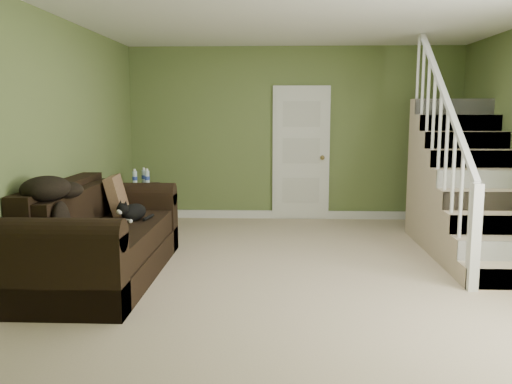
# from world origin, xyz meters

# --- Properties ---
(floor) EXTENTS (5.00, 5.50, 0.01)m
(floor) POSITION_xyz_m (0.00, 0.00, 0.00)
(floor) COLOR tan
(floor) RESTS_ON ground
(ceiling) EXTENTS (5.00, 5.50, 0.01)m
(ceiling) POSITION_xyz_m (0.00, 0.00, 2.60)
(ceiling) COLOR white
(ceiling) RESTS_ON wall_back
(wall_back) EXTENTS (5.00, 0.04, 2.60)m
(wall_back) POSITION_xyz_m (0.00, 2.75, 1.30)
(wall_back) COLOR olive
(wall_back) RESTS_ON floor
(wall_front) EXTENTS (5.00, 0.04, 2.60)m
(wall_front) POSITION_xyz_m (0.00, -2.75, 1.30)
(wall_front) COLOR olive
(wall_front) RESTS_ON floor
(wall_left) EXTENTS (0.04, 5.50, 2.60)m
(wall_left) POSITION_xyz_m (-2.50, 0.00, 1.30)
(wall_left) COLOR olive
(wall_left) RESTS_ON floor
(baseboard_back) EXTENTS (5.00, 0.04, 0.12)m
(baseboard_back) POSITION_xyz_m (0.00, 2.72, 0.06)
(baseboard_back) COLOR white
(baseboard_back) RESTS_ON floor
(baseboard_left) EXTENTS (0.04, 5.50, 0.12)m
(baseboard_left) POSITION_xyz_m (-2.47, 0.00, 0.06)
(baseboard_left) COLOR white
(baseboard_left) RESTS_ON floor
(door) EXTENTS (0.86, 0.12, 2.02)m
(door) POSITION_xyz_m (0.10, 2.71, 1.01)
(door) COLOR white
(door) RESTS_ON floor
(staircase) EXTENTS (1.00, 2.51, 2.82)m
(staircase) POSITION_xyz_m (1.99, 0.97, 0.64)
(staircase) COLOR tan
(staircase) RESTS_ON floor
(sofa) EXTENTS (1.04, 2.40, 0.95)m
(sofa) POSITION_xyz_m (-2.02, -0.35, 0.36)
(sofa) COLOR black
(sofa) RESTS_ON floor
(side_table) EXTENTS (0.68, 0.68, 0.87)m
(side_table) POSITION_xyz_m (-2.11, 1.78, 0.33)
(side_table) COLOR black
(side_table) RESTS_ON floor
(cat) EXTENTS (0.31, 0.51, 0.24)m
(cat) POSITION_xyz_m (-1.74, -0.07, 0.61)
(cat) COLOR black
(cat) RESTS_ON sofa
(banana) EXTENTS (0.07, 0.22, 0.06)m
(banana) POSITION_xyz_m (-1.71, -0.75, 0.54)
(banana) COLOR gold
(banana) RESTS_ON sofa
(throw_pillow) EXTENTS (0.25, 0.45, 0.45)m
(throw_pillow) POSITION_xyz_m (-2.03, 0.33, 0.72)
(throw_pillow) COLOR #4D2F1F
(throw_pillow) RESTS_ON sofa
(throw_blanket) EXTENTS (0.44, 0.56, 0.22)m
(throw_blanket) POSITION_xyz_m (-2.25, -0.96, 0.98)
(throw_blanket) COLOR black
(throw_blanket) RESTS_ON sofa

